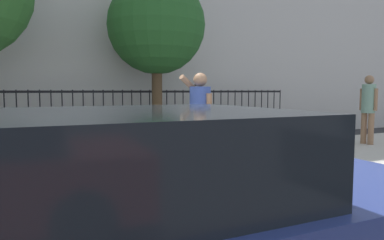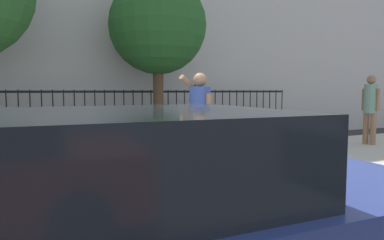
{
  "view_description": "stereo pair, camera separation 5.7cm",
  "coord_description": "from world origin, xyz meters",
  "px_view_note": "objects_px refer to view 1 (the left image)",
  "views": [
    {
      "loc": [
        -1.78,
        -3.38,
        1.57
      ],
      "look_at": [
        0.78,
        1.91,
        1.08
      ],
      "focal_mm": 32.73,
      "sensor_mm": 36.0,
      "label": 1
    },
    {
      "loc": [
        -1.72,
        -3.4,
        1.57
      ],
      "look_at": [
        0.78,
        1.91,
        1.08
      ],
      "focal_mm": 32.73,
      "sensor_mm": 36.0,
      "label": 2
    }
  ],
  "objects_px": {
    "pedestrian_on_phone": "(201,118)",
    "street_tree_near": "(156,26)",
    "pedestrian_walking": "(368,105)",
    "parked_hatchback": "(153,226)"
  },
  "relations": [
    {
      "from": "pedestrian_on_phone",
      "to": "pedestrian_walking",
      "type": "relative_size",
      "value": 0.93
    },
    {
      "from": "pedestrian_on_phone",
      "to": "pedestrian_walking",
      "type": "distance_m",
      "value": 5.86
    },
    {
      "from": "parked_hatchback",
      "to": "pedestrian_on_phone",
      "type": "bearing_deg",
      "value": 57.45
    },
    {
      "from": "parked_hatchback",
      "to": "pedestrian_on_phone",
      "type": "distance_m",
      "value": 3.45
    },
    {
      "from": "parked_hatchback",
      "to": "street_tree_near",
      "type": "relative_size",
      "value": 0.94
    },
    {
      "from": "parked_hatchback",
      "to": "street_tree_near",
      "type": "height_order",
      "value": "street_tree_near"
    },
    {
      "from": "pedestrian_on_phone",
      "to": "pedestrian_walking",
      "type": "xyz_separation_m",
      "value": [
        5.7,
        1.35,
        0.06
      ]
    },
    {
      "from": "pedestrian_on_phone",
      "to": "street_tree_near",
      "type": "height_order",
      "value": "street_tree_near"
    },
    {
      "from": "parked_hatchback",
      "to": "street_tree_near",
      "type": "xyz_separation_m",
      "value": [
        2.45,
        6.6,
        2.54
      ]
    },
    {
      "from": "pedestrian_on_phone",
      "to": "street_tree_near",
      "type": "bearing_deg",
      "value": 80.65
    }
  ]
}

